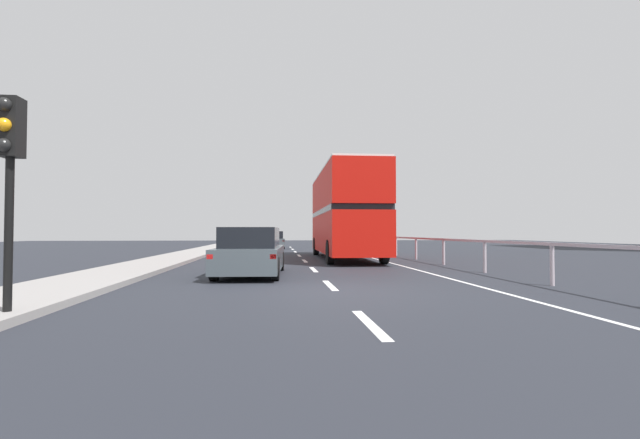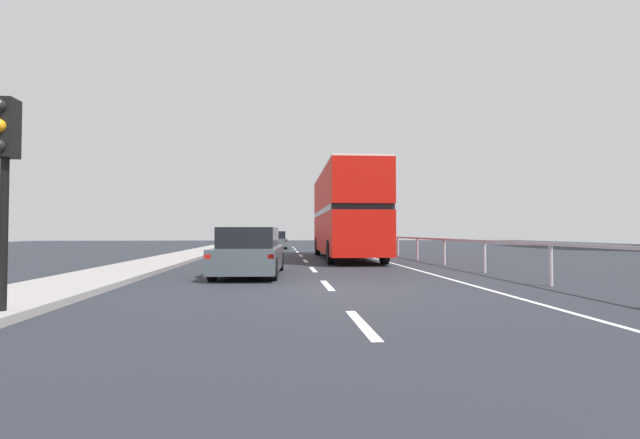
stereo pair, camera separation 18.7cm
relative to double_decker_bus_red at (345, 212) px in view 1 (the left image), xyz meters
name	(u,v)px [view 1 (the left image)]	position (x,y,z in m)	size (l,w,h in m)	color
ground_plane	(335,292)	(-2.06, -11.50, -2.35)	(75.49, 120.00, 0.10)	#25272F
near_sidewalk_kerb	(50,291)	(-8.18, -11.50, -2.23)	(2.30, 80.00, 0.14)	gray
lane_paint_markings	(359,263)	(0.16, -2.95, -2.30)	(3.71, 46.00, 0.01)	silver
bridge_side_railing	(429,242)	(3.36, -2.50, -1.44)	(0.10, 42.00, 1.06)	#BBAAB3
double_decker_bus_red	(345,212)	(0.00, 0.00, 0.00)	(2.63, 10.35, 4.29)	red
hatchback_car_near	(251,253)	(-4.13, -7.86, -1.60)	(2.07, 4.65, 1.45)	#454E54
traffic_signal_pole	(9,150)	(-7.37, -14.48, 0.24)	(0.30, 0.42, 3.20)	black
sedan_car_ahead	(272,240)	(-3.62, 13.99, -1.64)	(1.95, 4.47, 1.38)	#485056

